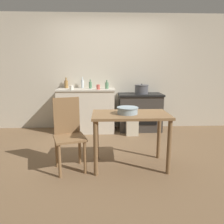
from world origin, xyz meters
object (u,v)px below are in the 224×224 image
Objects in this scene: flour_sack at (132,127)px; cup_center at (98,87)px; work_table at (130,123)px; mixing_bowl_large at (128,110)px; bottle_left at (90,85)px; bottle_far_left at (107,85)px; cup_center_right at (71,88)px; stock_pot at (142,89)px; stove at (140,112)px; chair at (68,132)px; bottle_mid_left at (83,84)px; bottle_center_left at (66,84)px.

cup_center is at bearing 162.37° from flour_sack.
work_table is 0.19m from mixing_bowl_large.
flour_sack is 1.30m from bottle_left.
bottle_far_left is 0.77m from cup_center_right.
flour_sack is 1.10× the size of stock_pot.
bottle_far_left is at bearing -179.87° from stove.
flour_sack is 0.88m from stock_pot.
cup_center is (0.38, 1.68, 0.46)m from chair.
work_table is at bearing -71.08° from bottle_left.
mixing_bowl_large is at bearing -68.73° from bottle_mid_left.
chair is at bearing -107.04° from bottle_far_left.
bottle_mid_left is at bearing 111.27° from mixing_bowl_large.
stock_pot is (0.02, -0.00, 0.51)m from stove.
cup_center is (-0.95, -0.16, 0.07)m from stock_pot.
stock_pot is 3.39× the size of cup_center_right.
stove reaches higher than work_table.
bottle_left reaches higher than bottle_far_left.
stock_pot is 2.99× the size of cup_center.
work_table is 11.78× the size of cup_center_right.
bottle_far_left is 2.08× the size of cup_center_right.
stove reaches higher than flour_sack.
stove is 0.51m from stock_pot.
cup_center_right is at bearing 173.04° from flour_sack.
stove is 1.10m from cup_center.
stock_pot is at bearing 75.54° from work_table.
bottle_mid_left reaches higher than bottle_left.
work_table is 1.88m from bottle_far_left.
mixing_bowl_large is 1.89m from cup_center_right.
cup_center_right is (-0.37, -0.31, -0.03)m from bottle_left.
stove is 3.91× the size of bottle_mid_left.
work_table is 1.53m from flour_sack.
flour_sack is at bearing 81.08° from work_table.
bottle_left is at bearing 39.64° from cup_center_right.
bottle_mid_left is 0.37m from bottle_center_left.
stock_pot is at bearing -6.37° from bottle_center_left.
cup_center is 1.14× the size of cup_center_right.
chair is 4.26× the size of bottle_center_left.
stove is 0.95m from bottle_far_left.
stock_pot is at bearing 57.61° from flour_sack.
bottle_far_left is 0.25m from cup_center.
bottle_far_left is 1.83× the size of cup_center.
bottle_mid_left is 1.06× the size of bottle_center_left.
cup_center is at bearing -169.74° from stove.
chair reaches higher than stove.
work_table is 1.76m from cup_center.
work_table is at bearing 26.09° from mixing_bowl_large.
bottle_left is at bearing -27.85° from bottle_mid_left.
bottle_far_left reaches higher than work_table.
cup_center is 0.55m from cup_center_right.
mixing_bowl_large is at bearing -105.61° from stock_pot.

